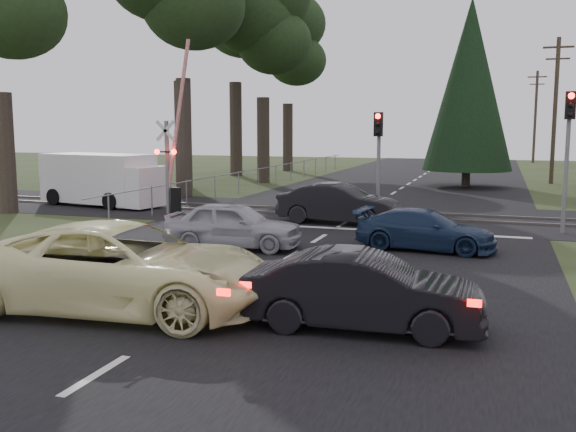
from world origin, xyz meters
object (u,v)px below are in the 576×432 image
at_px(white_van, 106,180).
at_px(utility_pole_far, 535,115).
at_px(dark_hatchback, 364,292).
at_px(dark_car_far, 339,204).
at_px(traffic_signal_center, 378,147).
at_px(utility_pole_mid, 555,108).
at_px(cream_coupe, 122,268).
at_px(silver_car, 234,225).
at_px(crossing_signal, 172,164).
at_px(blue_sedan, 426,230).
at_px(traffic_signal_right, 570,134).

bearing_deg(white_van, utility_pole_far, 76.15).
xyz_separation_m(dark_hatchback, dark_car_far, (-3.43, 12.10, 0.05)).
bearing_deg(white_van, traffic_signal_center, 7.69).
bearing_deg(utility_pole_far, utility_pole_mid, -90.00).
distance_m(cream_coupe, silver_car, 6.68).
bearing_deg(crossing_signal, dark_hatchback, -49.91).
distance_m(silver_car, blue_sedan, 5.61).
bearing_deg(silver_car, cream_coupe, 179.98).
xyz_separation_m(traffic_signal_center, blue_sedan, (2.43, -5.49, -2.22)).
xyz_separation_m(crossing_signal, silver_car, (5.31, -6.12, -1.37)).
bearing_deg(cream_coupe, white_van, 30.16).
height_order(traffic_signal_center, blue_sedan, traffic_signal_center).
bearing_deg(dark_car_far, blue_sedan, -135.84).
distance_m(traffic_signal_center, dark_hatchback, 13.72).
distance_m(utility_pole_far, dark_hatchback, 58.07).
bearing_deg(cream_coupe, traffic_signal_right, -40.73).
bearing_deg(utility_pole_mid, white_van, -137.04).
bearing_deg(utility_pole_far, silver_car, -101.52).
relative_size(traffic_signal_right, silver_car, 1.16).
xyz_separation_m(crossing_signal, dark_hatchback, (10.50, -12.48, -1.37)).
bearing_deg(dark_hatchback, cream_coupe, 90.29).
distance_m(silver_car, dark_car_far, 6.01).
height_order(utility_pole_far, blue_sedan, utility_pole_far).
bearing_deg(traffic_signal_right, dark_hatchback, -109.54).
height_order(dark_hatchback, blue_sedan, dark_hatchback).
distance_m(cream_coupe, blue_sedan, 9.53).
xyz_separation_m(silver_car, dark_car_far, (1.77, 5.74, 0.05)).
distance_m(utility_pole_mid, dark_car_far, 22.71).
xyz_separation_m(utility_pole_mid, blue_sedan, (-5.07, -24.81, -4.14)).
distance_m(dark_hatchback, dark_car_far, 12.58).
bearing_deg(traffic_signal_center, utility_pole_far, 80.40).
relative_size(dark_hatchback, silver_car, 1.03).
distance_m(utility_pole_mid, dark_hatchback, 33.36).
height_order(crossing_signal, silver_car, crossing_signal).
xyz_separation_m(traffic_signal_center, utility_pole_far, (7.50, 44.32, 1.92)).
xyz_separation_m(utility_pole_mid, white_van, (-20.02, -18.64, -3.54)).
bearing_deg(blue_sedan, crossing_signal, 72.45).
xyz_separation_m(crossing_signal, white_van, (-4.25, 1.57, -0.87)).
bearing_deg(cream_coupe, silver_car, -0.52).
xyz_separation_m(traffic_signal_right, dark_car_far, (-7.75, -0.06, -2.58)).
distance_m(utility_pole_far, blue_sedan, 50.24).
distance_m(utility_pole_mid, utility_pole_far, 25.00).
bearing_deg(crossing_signal, blue_sedan, -23.24).
height_order(cream_coupe, white_van, white_van).
bearing_deg(silver_car, utility_pole_mid, -26.07).
bearing_deg(dark_hatchback, blue_sedan, -4.88).
relative_size(crossing_signal, dark_hatchback, 1.67).
xyz_separation_m(utility_pole_mid, cream_coupe, (-9.96, -32.99, -3.87)).
bearing_deg(white_van, cream_coupe, -44.16).
relative_size(crossing_signal, utility_pole_mid, 0.77).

